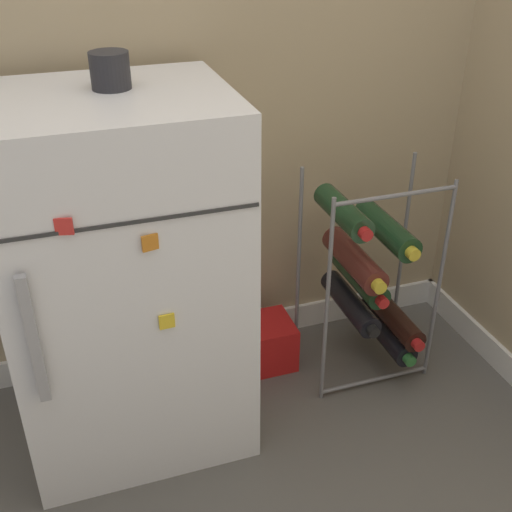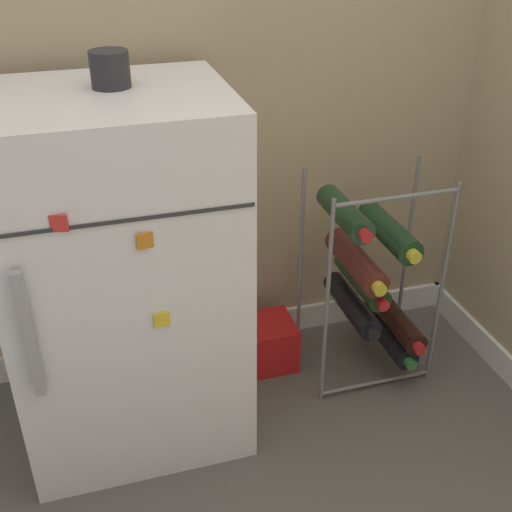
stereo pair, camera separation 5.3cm
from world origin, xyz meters
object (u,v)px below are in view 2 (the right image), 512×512
object	(u,v)px
mini_fridge	(124,278)
fridge_top_cup	(110,69)
wine_rack	(371,280)
soda_box	(259,344)

from	to	relation	value
mini_fridge	fridge_top_cup	distance (m)	0.52
wine_rack	soda_box	size ratio (longest dim) A/B	2.99
fridge_top_cup	wine_rack	bearing A→B (deg)	-1.58
wine_rack	fridge_top_cup	bearing A→B (deg)	178.42
mini_fridge	soda_box	xyz separation A→B (m)	(0.40, 0.14, -0.40)
mini_fridge	wine_rack	world-z (taller)	mini_fridge
mini_fridge	wine_rack	size ratio (longest dim) A/B	1.43
mini_fridge	fridge_top_cup	bearing A→B (deg)	57.82
soda_box	fridge_top_cup	xyz separation A→B (m)	(-0.38, -0.09, 0.92)
mini_fridge	soda_box	distance (m)	0.59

